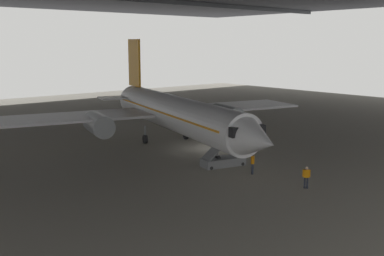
{
  "coord_description": "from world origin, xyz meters",
  "views": [
    {
      "loc": [
        -29.77,
        -32.48,
        10.04
      ],
      "look_at": [
        -2.77,
        -0.7,
        2.44
      ],
      "focal_mm": 43.05,
      "sensor_mm": 36.0,
      "label": 1
    }
  ],
  "objects_px": {
    "airplane_main": "(173,113)",
    "baggage_tug": "(189,119)",
    "boarding_stairs": "(224,157)",
    "crew_worker_by_stairs": "(253,162)",
    "crew_worker_near_nose": "(306,176)"
  },
  "relations": [
    {
      "from": "airplane_main",
      "to": "baggage_tug",
      "type": "bearing_deg",
      "value": 42.91
    },
    {
      "from": "boarding_stairs",
      "to": "crew_worker_by_stairs",
      "type": "height_order",
      "value": "boarding_stairs"
    },
    {
      "from": "boarding_stairs",
      "to": "crew_worker_near_nose",
      "type": "xyz_separation_m",
      "value": [
        0.12,
        -8.21,
        0.18
      ]
    },
    {
      "from": "crew_worker_near_nose",
      "to": "baggage_tug",
      "type": "bearing_deg",
      "value": 66.66
    },
    {
      "from": "boarding_stairs",
      "to": "baggage_tug",
      "type": "xyz_separation_m",
      "value": [
        11.52,
        18.21,
        -0.19
      ]
    },
    {
      "from": "crew_worker_near_nose",
      "to": "crew_worker_by_stairs",
      "type": "xyz_separation_m",
      "value": [
        -0.17,
        4.91,
        0.06
      ]
    },
    {
      "from": "airplane_main",
      "to": "crew_worker_by_stairs",
      "type": "xyz_separation_m",
      "value": [
        -1.88,
        -12.49,
        -2.34
      ]
    },
    {
      "from": "baggage_tug",
      "to": "crew_worker_by_stairs",
      "type": "bearing_deg",
      "value": -118.29
    },
    {
      "from": "boarding_stairs",
      "to": "baggage_tug",
      "type": "bearing_deg",
      "value": 57.69
    },
    {
      "from": "baggage_tug",
      "to": "boarding_stairs",
      "type": "bearing_deg",
      "value": -122.31
    },
    {
      "from": "crew_worker_by_stairs",
      "to": "baggage_tug",
      "type": "relative_size",
      "value": 0.67
    },
    {
      "from": "crew_worker_near_nose",
      "to": "baggage_tug",
      "type": "height_order",
      "value": "crew_worker_near_nose"
    },
    {
      "from": "crew_worker_by_stairs",
      "to": "baggage_tug",
      "type": "height_order",
      "value": "crew_worker_by_stairs"
    },
    {
      "from": "crew_worker_by_stairs",
      "to": "airplane_main",
      "type": "bearing_deg",
      "value": 81.46
    },
    {
      "from": "airplane_main",
      "to": "baggage_tug",
      "type": "xyz_separation_m",
      "value": [
        9.7,
        9.01,
        -2.77
      ]
    }
  ]
}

